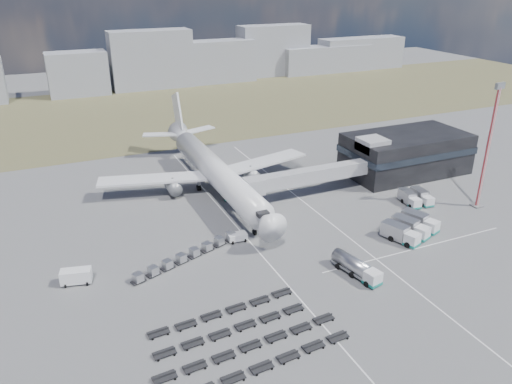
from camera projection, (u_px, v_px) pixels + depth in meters
name	position (u px, v px, depth m)	size (l,w,h in m)	color
ground	(275.00, 257.00, 88.92)	(420.00, 420.00, 0.00)	#565659
grass_strip	(143.00, 113.00, 181.02)	(420.00, 90.00, 0.01)	#4D4B2E
lane_markings	(314.00, 238.00, 95.05)	(47.12, 110.00, 0.01)	silver
terminal	(405.00, 153.00, 124.59)	(30.40, 16.40, 11.00)	black
jet_bridge	(300.00, 178.00, 109.89)	(30.30, 3.80, 7.05)	#939399
airliner	(213.00, 169.00, 113.90)	(51.59, 64.53, 17.62)	silver
skyline	(112.00, 67.00, 211.34)	(313.80, 22.86, 24.52)	gray
fuel_tanker	(356.00, 267.00, 82.84)	(4.33, 9.83, 3.08)	silver
pushback_tug	(237.00, 237.00, 93.82)	(3.53, 1.99, 1.56)	silver
utility_van	(76.00, 277.00, 80.76)	(4.80, 2.17, 2.52)	silver
catering_truck	(228.00, 191.00, 112.34)	(3.57, 6.15, 2.65)	silver
service_trucks_near	(410.00, 227.00, 95.72)	(11.69, 10.27, 2.97)	silver
service_trucks_far	(416.00, 197.00, 109.00)	(5.98, 6.92, 2.57)	silver
uld_row	(188.00, 255.00, 87.55)	(21.62, 9.21, 1.52)	black
baggage_dollies	(240.00, 339.00, 68.32)	(28.50, 16.18, 0.72)	black
floodlight_mast	(488.00, 148.00, 102.75)	(2.54, 2.07, 26.76)	#A91B20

